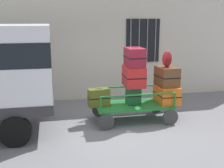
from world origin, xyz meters
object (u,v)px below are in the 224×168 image
Objects in this scene: suitcase_midleft_bottom at (133,95)px; suitcase_center_bottom at (167,94)px; suitcase_midleft_top at (135,57)px; luggage_cart at (133,107)px; suitcase_center_middle at (167,76)px; backpack at (167,59)px; suitcase_left_bottom at (99,98)px; suitcase_midleft_middle at (134,76)px.

suitcase_midleft_bottom is 0.63× the size of suitcase_center_bottom.
luggage_cart is at bearing 90.00° from suitcase_midleft_top.
suitcase_midleft_top is at bearing -179.02° from suitcase_center_bottom.
suitcase_center_bottom is 1.14× the size of suitcase_center_middle.
backpack is (0.93, -0.03, 0.97)m from suitcase_midleft_bottom.
luggage_cart is 3.16× the size of suitcase_midleft_top.
suitcase_midleft_bottom is at bearing 179.86° from suitcase_center_middle.
suitcase_left_bottom is 1.17× the size of suitcase_midleft_bottom.
suitcase_left_bottom is at bearing 179.38° from backpack.
suitcase_center_bottom is (0.96, -0.05, -0.01)m from suitcase_midleft_bottom.
suitcase_center_middle is (1.91, 0.01, 0.50)m from suitcase_left_bottom.
suitcase_left_bottom is 1.10m from suitcase_midleft_middle.
backpack is at bearing 1.90° from suitcase_midleft_top.
backpack is (-0.03, -0.03, 0.48)m from suitcase_center_middle.
luggage_cart is 0.35m from suitcase_midleft_bottom.
suitcase_left_bottom is at bearing -179.18° from suitcase_midleft_bottom.
suitcase_center_bottom is at bearing -1.04° from suitcase_left_bottom.
suitcase_center_bottom is (0.96, -0.01, 0.33)m from luggage_cart.
suitcase_center_middle reaches higher than suitcase_left_bottom.
suitcase_midleft_middle is at bearing 90.00° from suitcase_midleft_top.
suitcase_midleft_top reaches higher than suitcase_center_bottom.
suitcase_midleft_top reaches higher than suitcase_midleft_middle.
suitcase_left_bottom is 0.87× the size of suitcase_midleft_top.
suitcase_midleft_top is (0.00, -0.06, 1.05)m from suitcase_midleft_bottom.
suitcase_center_middle reaches higher than suitcase_center_bottom.
backpack is (-0.03, 0.01, 0.99)m from suitcase_center_bottom.
suitcase_center_middle is 1.61× the size of backpack.
suitcase_midleft_middle is 1.06× the size of suitcase_center_middle.
suitcase_midleft_top is 0.96× the size of suitcase_center_middle.
suitcase_midleft_middle is (0.96, -0.01, 0.55)m from suitcase_left_bottom.
suitcase_left_bottom is 0.84× the size of suitcase_center_middle.
suitcase_midleft_bottom is 0.68× the size of suitcase_midleft_middle.
luggage_cart is at bearing -1.53° from suitcase_left_bottom.
suitcase_left_bottom is at bearing 178.47° from luggage_cart.
suitcase_midleft_top is (0.00, -0.03, 1.40)m from luggage_cart.
suitcase_center_bottom is (0.96, -0.03, -0.55)m from suitcase_midleft_middle.
suitcase_midleft_bottom is at bearing 177.90° from backpack.
luggage_cart is 1.61m from backpack.
suitcase_midleft_bottom is at bearing 177.09° from suitcase_center_bottom.
backpack is (0.93, 0.01, 1.32)m from luggage_cart.
suitcase_midleft_top reaches higher than suitcase_center_middle.
backpack is at bearing -2.10° from suitcase_midleft_bottom.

